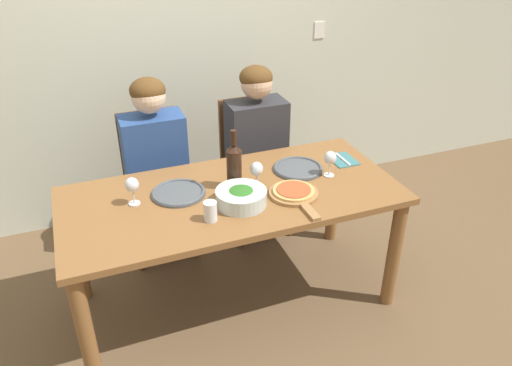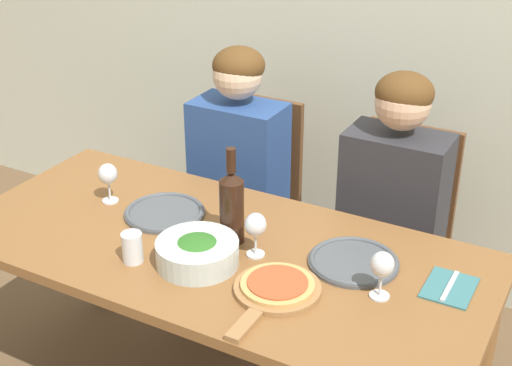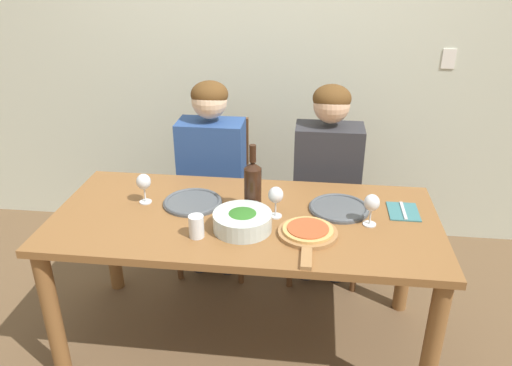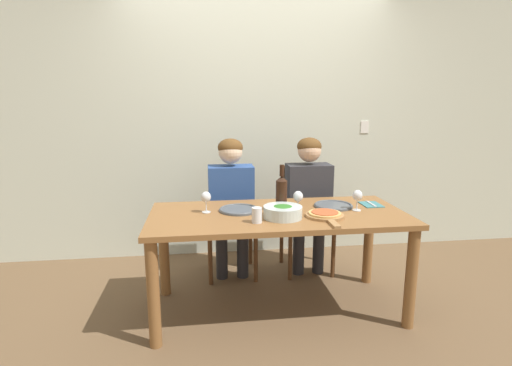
{
  "view_description": "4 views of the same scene",
  "coord_description": "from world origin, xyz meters",
  "px_view_note": "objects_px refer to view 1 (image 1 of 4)",
  "views": [
    {
      "loc": [
        -0.7,
        -2.17,
        2.08
      ],
      "look_at": [
        0.12,
        -0.03,
        0.79
      ],
      "focal_mm": 35.0,
      "sensor_mm": 36.0,
      "label": 1
    },
    {
      "loc": [
        1.08,
        -1.69,
        1.96
      ],
      "look_at": [
        0.09,
        0.12,
        0.93
      ],
      "focal_mm": 50.0,
      "sensor_mm": 36.0,
      "label": 2
    },
    {
      "loc": [
        0.29,
        -2.01,
        1.87
      ],
      "look_at": [
        0.03,
        0.16,
        0.83
      ],
      "focal_mm": 35.0,
      "sensor_mm": 36.0,
      "label": 3
    },
    {
      "loc": [
        -0.51,
        -2.66,
        1.51
      ],
      "look_at": [
        -0.14,
        0.13,
        0.93
      ],
      "focal_mm": 28.0,
      "sensor_mm": 36.0,
      "label": 4
    }
  ],
  "objects_px": {
    "chair_right": "(251,162)",
    "wine_glass_centre": "(257,170)",
    "chair_left": "(155,179)",
    "person_woman": "(155,155)",
    "water_tumbler": "(210,211)",
    "wine_glass_right": "(330,159)",
    "pizza_on_board": "(294,193)",
    "dinner_plate_left": "(178,193)",
    "person_man": "(257,139)",
    "wine_bottle": "(234,165)",
    "broccoli_bowl": "(241,197)",
    "wine_glass_left": "(132,186)",
    "fork_on_napkin": "(343,160)",
    "dinner_plate_right": "(298,168)"
  },
  "relations": [
    {
      "from": "chair_right",
      "to": "dinner_plate_left",
      "type": "distance_m",
      "value": 0.96
    },
    {
      "from": "wine_glass_right",
      "to": "water_tumbler",
      "type": "xyz_separation_m",
      "value": [
        -0.75,
        -0.19,
        -0.05
      ]
    },
    {
      "from": "wine_bottle",
      "to": "wine_glass_left",
      "type": "distance_m",
      "value": 0.53
    },
    {
      "from": "chair_left",
      "to": "fork_on_napkin",
      "type": "relative_size",
      "value": 5.17
    },
    {
      "from": "broccoli_bowl",
      "to": "wine_glass_centre",
      "type": "distance_m",
      "value": 0.2
    },
    {
      "from": "chair_right",
      "to": "wine_glass_centre",
      "type": "xyz_separation_m",
      "value": [
        -0.25,
        -0.73,
        0.35
      ]
    },
    {
      "from": "chair_left",
      "to": "water_tumbler",
      "type": "xyz_separation_m",
      "value": [
        0.11,
        -0.95,
        0.3
      ]
    },
    {
      "from": "pizza_on_board",
      "to": "dinner_plate_left",
      "type": "bearing_deg",
      "value": 157.38
    },
    {
      "from": "chair_right",
      "to": "chair_left",
      "type": "bearing_deg",
      "value": 180.0
    },
    {
      "from": "chair_right",
      "to": "water_tumbler",
      "type": "height_order",
      "value": "chair_right"
    },
    {
      "from": "broccoli_bowl",
      "to": "wine_glass_right",
      "type": "bearing_deg",
      "value": 10.68
    },
    {
      "from": "broccoli_bowl",
      "to": "pizza_on_board",
      "type": "bearing_deg",
      "value": -4.65
    },
    {
      "from": "chair_left",
      "to": "person_woman",
      "type": "bearing_deg",
      "value": -90.0
    },
    {
      "from": "chair_right",
      "to": "broccoli_bowl",
      "type": "distance_m",
      "value": 0.99
    },
    {
      "from": "wine_glass_centre",
      "to": "water_tumbler",
      "type": "distance_m",
      "value": 0.39
    },
    {
      "from": "chair_right",
      "to": "dinner_plate_right",
      "type": "xyz_separation_m",
      "value": [
        0.05,
        -0.63,
        0.26
      ]
    },
    {
      "from": "chair_left",
      "to": "chair_right",
      "type": "xyz_separation_m",
      "value": [
        0.68,
        0.0,
        0.0
      ]
    },
    {
      "from": "chair_right",
      "to": "wine_glass_right",
      "type": "xyz_separation_m",
      "value": [
        0.18,
        -0.76,
        0.35
      ]
    },
    {
      "from": "chair_left",
      "to": "broccoli_bowl",
      "type": "xyz_separation_m",
      "value": [
        0.29,
        -0.87,
        0.29
      ]
    },
    {
      "from": "chair_right",
      "to": "fork_on_napkin",
      "type": "xyz_separation_m",
      "value": [
        0.35,
        -0.62,
        0.25
      ]
    },
    {
      "from": "person_woman",
      "to": "wine_glass_right",
      "type": "relative_size",
      "value": 7.96
    },
    {
      "from": "person_woman",
      "to": "chair_right",
      "type": "bearing_deg",
      "value": 9.64
    },
    {
      "from": "pizza_on_board",
      "to": "person_woman",
      "type": "bearing_deg",
      "value": 126.94
    },
    {
      "from": "chair_right",
      "to": "water_tumbler",
      "type": "distance_m",
      "value": 1.15
    },
    {
      "from": "dinner_plate_right",
      "to": "chair_left",
      "type": "bearing_deg",
      "value": 138.88
    },
    {
      "from": "broccoli_bowl",
      "to": "wine_glass_right",
      "type": "distance_m",
      "value": 0.58
    },
    {
      "from": "dinner_plate_right",
      "to": "fork_on_napkin",
      "type": "relative_size",
      "value": 1.59
    },
    {
      "from": "person_man",
      "to": "fork_on_napkin",
      "type": "xyz_separation_m",
      "value": [
        0.35,
        -0.51,
        0.02
      ]
    },
    {
      "from": "wine_glass_right",
      "to": "wine_glass_centre",
      "type": "xyz_separation_m",
      "value": [
        -0.43,
        0.03,
        0.0
      ]
    },
    {
      "from": "wine_glass_right",
      "to": "water_tumbler",
      "type": "height_order",
      "value": "wine_glass_right"
    },
    {
      "from": "chair_left",
      "to": "wine_bottle",
      "type": "xyz_separation_m",
      "value": [
        0.32,
        -0.69,
        0.38
      ]
    },
    {
      "from": "water_tumbler",
      "to": "fork_on_napkin",
      "type": "height_order",
      "value": "water_tumbler"
    },
    {
      "from": "person_woman",
      "to": "fork_on_napkin",
      "type": "xyz_separation_m",
      "value": [
        1.02,
        -0.51,
        0.02
      ]
    },
    {
      "from": "chair_left",
      "to": "pizza_on_board",
      "type": "distance_m",
      "value": 1.09
    },
    {
      "from": "chair_right",
      "to": "fork_on_napkin",
      "type": "distance_m",
      "value": 0.75
    },
    {
      "from": "person_woman",
      "to": "wine_glass_centre",
      "type": "distance_m",
      "value": 0.76
    },
    {
      "from": "pizza_on_board",
      "to": "wine_glass_centre",
      "type": "relative_size",
      "value": 2.65
    },
    {
      "from": "dinner_plate_left",
      "to": "pizza_on_board",
      "type": "distance_m",
      "value": 0.61
    },
    {
      "from": "person_man",
      "to": "wine_bottle",
      "type": "xyz_separation_m",
      "value": [
        -0.36,
        -0.58,
        0.15
      ]
    },
    {
      "from": "chair_left",
      "to": "person_woman",
      "type": "distance_m",
      "value": 0.26
    },
    {
      "from": "chair_left",
      "to": "chair_right",
      "type": "distance_m",
      "value": 0.68
    },
    {
      "from": "chair_right",
      "to": "wine_glass_right",
      "type": "height_order",
      "value": "chair_right"
    },
    {
      "from": "chair_right",
      "to": "wine_glass_left",
      "type": "relative_size",
      "value": 6.16
    },
    {
      "from": "person_woman",
      "to": "wine_glass_left",
      "type": "distance_m",
      "value": 0.61
    },
    {
      "from": "person_man",
      "to": "wine_glass_left",
      "type": "height_order",
      "value": "person_man"
    },
    {
      "from": "chair_right",
      "to": "dinner_plate_right",
      "type": "height_order",
      "value": "chair_right"
    },
    {
      "from": "person_man",
      "to": "fork_on_napkin",
      "type": "relative_size",
      "value": 6.68
    },
    {
      "from": "water_tumbler",
      "to": "fork_on_napkin",
      "type": "bearing_deg",
      "value": 19.82
    },
    {
      "from": "person_woman",
      "to": "wine_glass_centre",
      "type": "relative_size",
      "value": 7.96
    },
    {
      "from": "chair_left",
      "to": "water_tumbler",
      "type": "bearing_deg",
      "value": -83.57
    }
  ]
}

